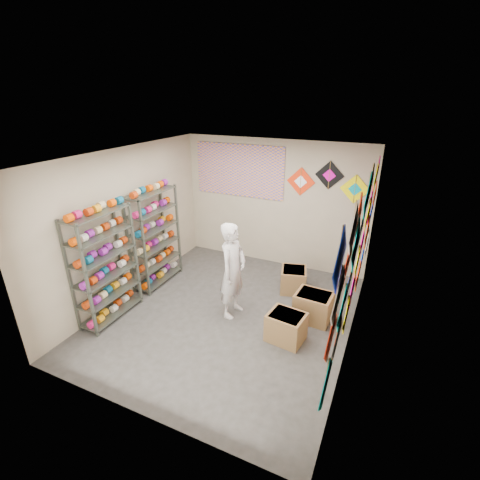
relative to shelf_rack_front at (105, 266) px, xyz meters
The scene contains 12 objects.
ground 2.19m from the shelf_rack_front, 25.53° to the left, with size 4.50×4.50×0.00m, color #34302D.
room_walls 2.09m from the shelf_rack_front, 25.53° to the left, with size 4.50×4.50×4.50m.
shelf_rack_front is the anchor object (origin of this frame).
shelf_rack_back 1.30m from the shelf_rack_front, 90.00° to the left, with size 0.40×1.10×1.90m, color #4C5147.
string_spools 0.66m from the shelf_rack_front, 90.00° to the left, with size 0.12×2.36×0.12m.
kite_wall_display 3.90m from the shelf_rack_front, 11.28° to the left, with size 0.06×4.30×2.04m.
back_wall_kites 4.32m from the shelf_rack_front, 47.26° to the left, with size 1.63×0.02×0.78m.
poster 3.40m from the shelf_rack_front, 72.35° to the left, with size 2.00×0.01×1.10m, color #604EA9.
shopkeeper 2.07m from the shelf_rack_front, 26.74° to the left, with size 0.44×0.63×1.66m, color beige.
carton_a 3.05m from the shelf_rack_front, 12.42° to the left, with size 0.54×0.45×0.45m, color brown.
carton_b 3.49m from the shelf_rack_front, 22.99° to the left, with size 0.59×0.48×0.48m, color brown.
carton_c 3.40m from the shelf_rack_front, 39.09° to the left, with size 0.47×0.52×0.45m, color brown.
Camera 1 is at (2.28, -4.48, 3.55)m, focal length 26.00 mm.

